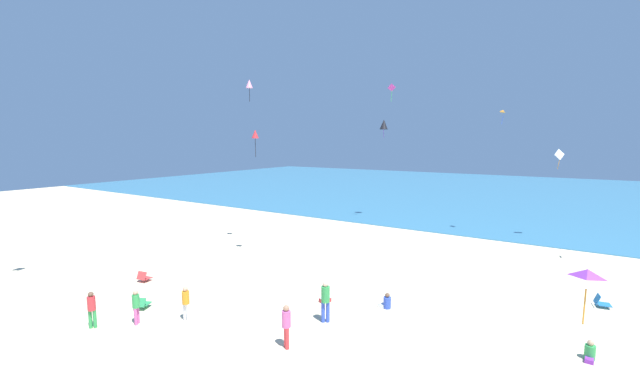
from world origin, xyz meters
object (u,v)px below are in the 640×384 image
Objects in this scene: beach_chair_near_camera at (142,303)px; person_4 at (186,301)px; person_1 at (386,302)px; kite_pink at (249,84)px; beach_chair_far_left at (144,277)px; cooler_box at (325,299)px; person_2 at (325,299)px; kite_red at (255,134)px; person_5 at (590,353)px; kite_white at (559,155)px; person_6 at (136,305)px; kite_black at (384,124)px; kite_purple at (587,274)px; person_0 at (92,307)px; beach_chair_mid_beach at (601,302)px; person_3 at (286,323)px; kite_magenta at (392,88)px; kite_orange at (503,111)px.

person_4 is at bearing -107.30° from beach_chair_near_camera.
person_1 is at bearing 115.01° from person_4.
beach_chair_far_left is at bearing -90.11° from kite_pink.
cooler_box is 0.34× the size of person_2.
kite_red is (-3.51, 8.16, 6.77)m from person_4.
person_4 is 0.85× the size of kite_red.
kite_white is at bearing -171.92° from person_5.
kite_red is at bearing -27.30° from beach_chair_far_left.
kite_white is (13.17, 24.22, 5.40)m from person_6.
person_5 is 0.41× the size of kite_black.
person_4 reaches higher than person_5.
kite_pink is (-5.43, 9.81, 10.07)m from person_4.
kite_purple is at bearing 145.06° from person_1.
person_4 is (2.50, 2.38, -0.02)m from person_0.
beach_chair_far_left is 9.61m from cooler_box.
kite_black is (-16.06, 13.06, 8.45)m from beach_chair_mid_beach.
kite_red reaches higher than person_3.
person_2 reaches higher than person_3.
kite_magenta is at bearing -175.93° from kite_white.
kite_magenta reaches higher than person_1.
beach_chair_mid_beach is 21.47m from beach_chair_far_left.
person_0 is 16.14m from kite_purple.
kite_white reaches higher than person_0.
beach_chair_mid_beach is 19.86m from beach_chair_near_camera.
kite_purple is (6.75, -5.23, 4.08)m from person_1.
kite_pink is (0.02, 8.14, 10.62)m from beach_chair_far_left.
person_2 reaches higher than beach_chair_far_left.
kite_orange reaches higher than kite_purple.
person_6 is at bearing -91.77° from kite_magenta.
person_6 is (4.08, -2.94, 0.54)m from beach_chair_far_left.
person_4 reaches higher than person_1.
cooler_box is at bearing 50.42° from person_3.
kite_red is at bearing -18.05° from beach_chair_near_camera.
kite_pink reaches higher than person_0.
person_3 is (-9.40, -10.09, 0.66)m from beach_chair_mid_beach.
person_0 is 1.59m from person_6.
person_2 is at bearing 105.32° from person_4.
person_6 is 0.92× the size of kite_magenta.
cooler_box is at bearing -76.55° from beach_chair_near_camera.
kite_purple is 0.74× the size of kite_black.
beach_chair_mid_beach is at bearing -5.91° from person_3.
person_4 is 1.02× the size of person_6.
person_4 is 15.07m from kite_pink.
kite_white is 1.00× the size of kite_pink.
cooler_box is at bearing 21.84° from person_1.
kite_white is at bearing 90.47° from beach_chair_mid_beach.
beach_chair_mid_beach is 0.47× the size of person_0.
cooler_box is (9.16, 2.91, -0.14)m from beach_chair_far_left.
kite_magenta is 9.05m from kite_orange.
kite_orange is (8.76, -0.08, -2.28)m from kite_magenta.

